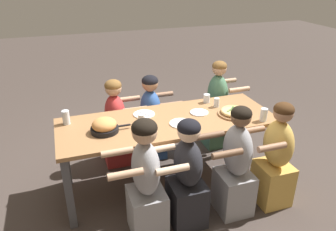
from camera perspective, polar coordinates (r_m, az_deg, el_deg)
ground_plane at (r=3.81m, az=-0.00°, el=-11.52°), size 18.00×18.00×0.00m
dining_table at (r=3.44m, az=-0.00°, el=-2.04°), size 2.26×0.83×0.79m
pizza_board_main at (r=3.58m, az=11.52°, el=0.56°), size 0.36×0.36×0.05m
skillet_bowl at (r=3.20m, az=-11.00°, el=-1.84°), size 0.39×0.27×0.14m
empty_plate_a at (r=3.32m, az=2.28°, el=-1.38°), size 0.24×0.24×0.02m
empty_plate_b at (r=3.52m, az=-4.20°, el=0.23°), size 0.23×0.23×0.02m
empty_plate_c at (r=3.57m, az=5.45°, el=0.54°), size 0.20×0.20×0.02m
drinking_glass_a at (r=3.83m, az=6.74°, el=2.87°), size 0.07×0.07×0.10m
drinking_glass_b at (r=3.50m, az=16.32°, el=0.01°), size 0.07×0.07×0.14m
drinking_glass_c at (r=3.32m, az=-4.65°, el=-0.66°), size 0.07×0.07×0.10m
drinking_glass_d at (r=3.45m, az=-17.32°, el=-0.45°), size 0.07×0.07×0.14m
drinking_glass_e at (r=3.73m, az=8.45°, el=2.26°), size 0.06×0.06×0.10m
diner_near_midleft at (r=2.91m, az=-3.87°, el=-11.65°), size 0.51×0.40×1.15m
diner_near_right at (r=3.44m, az=18.20°, el=-7.24°), size 0.51×0.40×1.12m
diner_near_center at (r=3.03m, az=3.33°, el=-10.79°), size 0.51×0.40×1.09m
diner_far_midleft at (r=3.99m, az=-8.98°, el=-1.76°), size 0.51×0.40×1.07m
diner_far_right at (r=4.37m, az=8.52°, el=1.29°), size 0.51×0.40×1.17m
diner_near_midright at (r=3.21m, az=11.67°, el=-8.69°), size 0.51×0.40×1.14m
diner_far_center at (r=4.08m, az=-2.94°, el=-0.84°), size 0.51×0.40×1.08m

